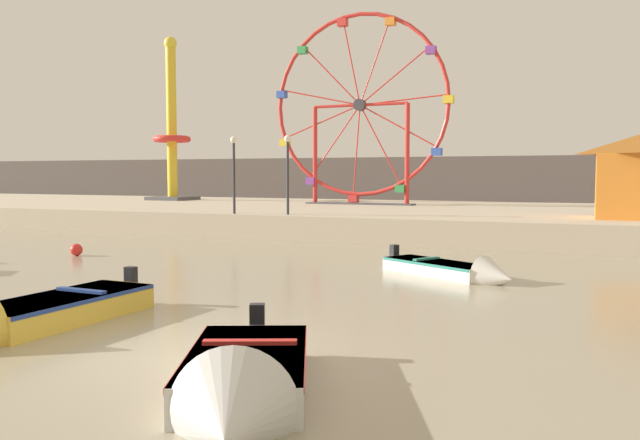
{
  "coord_description": "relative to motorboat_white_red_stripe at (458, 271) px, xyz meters",
  "views": [
    {
      "loc": [
        6.26,
        -8.89,
        2.96
      ],
      "look_at": [
        -1.76,
        9.6,
        1.53
      ],
      "focal_mm": 36.55,
      "sensor_mm": 36.0,
      "label": 1
    }
  ],
  "objects": [
    {
      "name": "ground_plane",
      "position": [
        -2.56,
        -9.49,
        -0.22
      ],
      "size": [
        240.0,
        240.0,
        0.0
      ],
      "primitive_type": "plane",
      "color": "gray"
    },
    {
      "name": "quay_promenade",
      "position": [
        -2.56,
        16.33,
        0.35
      ],
      "size": [
        110.0,
        18.71,
        1.12
      ],
      "primitive_type": "cube",
      "color": "#B7A88E",
      "rests_on": "ground_plane"
    },
    {
      "name": "distant_town_skyline",
      "position": [
        -2.56,
        36.71,
        1.98
      ],
      "size": [
        140.0,
        3.0,
        4.4
      ],
      "primitive_type": "cube",
      "color": "#564C47",
      "rests_on": "ground_plane"
    },
    {
      "name": "motorboat_white_red_stripe",
      "position": [
        0.0,
        0.0,
        0.0
      ],
      "size": [
        4.35,
        3.15,
        1.1
      ],
      "rotation": [
        0.0,
        0.0,
        5.76
      ],
      "color": "silver",
      "rests_on": "ground_plane"
    },
    {
      "name": "motorboat_pale_grey",
      "position": [
        -0.41,
        -11.4,
        0.06
      ],
      "size": [
        3.05,
        4.26,
        1.52
      ],
      "rotation": [
        0.0,
        0.0,
        5.13
      ],
      "color": "silver",
      "rests_on": "ground_plane"
    },
    {
      "name": "motorboat_mustard_yellow",
      "position": [
        -6.21,
        -9.46,
        0.06
      ],
      "size": [
        1.6,
        4.98,
        1.4
      ],
      "rotation": [
        0.0,
        0.0,
        4.68
      ],
      "color": "gold",
      "rests_on": "ground_plane"
    },
    {
      "name": "ferris_wheel_red_frame",
      "position": [
        -9.77,
        18.72,
        6.66
      ],
      "size": [
        11.14,
        1.2,
        11.44
      ],
      "color": "red",
      "rests_on": "quay_promenade"
    },
    {
      "name": "drop_tower_yellow_tower",
      "position": [
        -24.22,
        19.74,
        5.41
      ],
      "size": [
        2.8,
        2.8,
        11.39
      ],
      "color": "gold",
      "rests_on": "quay_promenade"
    },
    {
      "name": "carnival_booth_orange_canopy",
      "position": [
        5.07,
        11.13,
        2.7
      ],
      "size": [
        3.62,
        3.08,
        3.44
      ],
      "rotation": [
        0.0,
        0.0,
        0.02
      ],
      "color": "orange",
      "rests_on": "quay_promenade"
    },
    {
      "name": "promenade_lamp_near",
      "position": [
        -9.32,
        7.97,
        3.28
      ],
      "size": [
        0.32,
        0.32,
        3.58
      ],
      "color": "#2D2D33",
      "rests_on": "quay_promenade"
    },
    {
      "name": "promenade_lamp_far",
      "position": [
        -11.89,
        7.6,
        3.27
      ],
      "size": [
        0.32,
        0.32,
        3.56
      ],
      "color": "#2D2D33",
      "rests_on": "quay_promenade"
    },
    {
      "name": "mooring_buoy_orange",
      "position": [
        -13.7,
        -0.44,
        0.0
      ],
      "size": [
        0.44,
        0.44,
        0.44
      ],
      "primitive_type": "sphere",
      "color": "red",
      "rests_on": "ground_plane"
    }
  ]
}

